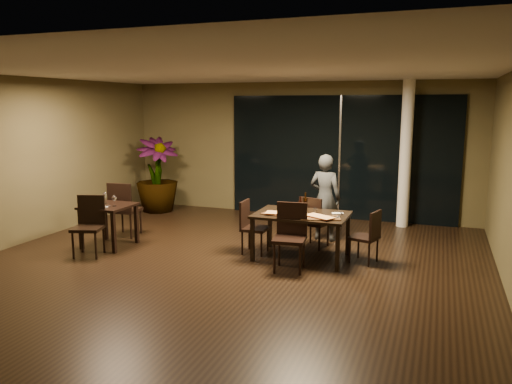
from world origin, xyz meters
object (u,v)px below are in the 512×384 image
object	(u,v)px
diner	(325,198)
potted_plant	(157,175)
chair_main_far	(313,220)
chair_side_near	(90,222)
main_table	(301,218)
chair_main_left	(251,224)
bottle_b	(306,206)
bottle_c	(305,202)
side_table	(109,212)
chair_main_near	(291,233)
chair_side_far	(123,207)
bottle_a	(300,205)
chair_main_right	(369,234)

from	to	relation	value
diner	potted_plant	world-z (taller)	potted_plant
chair_main_far	chair_side_near	bearing A→B (deg)	39.01
main_table	chair_main_left	xyz separation A→B (m)	(-0.89, -0.00, -0.17)
bottle_b	bottle_c	distance (m)	0.14
main_table	chair_main_far	bearing A→B (deg)	86.63
side_table	chair_main_left	distance (m)	2.56
chair_main_left	diner	bearing A→B (deg)	-40.26
chair_main_near	diner	distance (m)	1.82
chair_side_far	chair_side_near	world-z (taller)	chair_side_far
chair_main_left	bottle_a	xyz separation A→B (m)	(0.84, 0.08, 0.38)
chair_main_right	bottle_a	distance (m)	1.19
main_table	bottle_b	distance (m)	0.21
potted_plant	bottle_c	size ratio (longest dim) A/B	5.26
side_table	main_table	bearing A→B (deg)	8.37
chair_main_right	bottle_c	bearing A→B (deg)	-75.55
bottle_b	bottle_c	size ratio (longest dim) A/B	0.77
diner	bottle_b	size ratio (longest dim) A/B	6.36
chair_main_far	chair_main_left	xyz separation A→B (m)	(-0.93, -0.64, -0.01)
chair_main_right	diner	xyz separation A→B (m)	(-0.96, 1.12, 0.33)
diner	bottle_a	world-z (taller)	diner
side_table	potted_plant	bearing A→B (deg)	104.71
chair_side_far	bottle_b	size ratio (longest dim) A/B	4.15
chair_main_right	chair_main_left	bearing A→B (deg)	-71.25
main_table	chair_main_left	bearing A→B (deg)	-179.89
main_table	side_table	size ratio (longest dim) A/B	1.88
side_table	chair_main_left	bearing A→B (deg)	11.22
chair_side_far	chair_side_near	bearing A→B (deg)	91.23
bottle_a	chair_main_far	bearing A→B (deg)	81.50
chair_main_near	chair_main_left	world-z (taller)	chair_main_near
diner	bottle_c	distance (m)	1.11
chair_main_left	potted_plant	bearing A→B (deg)	53.00
chair_side_far	bottle_c	xyz separation A→B (m)	(3.56, -0.01, 0.33)
side_table	chair_main_far	size ratio (longest dim) A/B	0.87
chair_main_near	chair_main_right	distance (m)	1.29
chair_main_right	diner	world-z (taller)	diner
chair_main_far	potted_plant	bearing A→B (deg)	-9.47
side_table	chair_main_near	distance (m)	3.39
chair_main_right	bottle_c	size ratio (longest dim) A/B	2.59
chair_main_near	chair_side_near	bearing A→B (deg)	-179.11
chair_main_far	chair_main_left	distance (m)	1.13
main_table	bottle_a	xyz separation A→B (m)	(-0.05, 0.08, 0.21)
bottle_a	bottle_b	size ratio (longest dim) A/B	1.05
chair_main_left	chair_side_far	bearing A→B (deg)	86.16
chair_main_near	chair_main_right	xyz separation A→B (m)	(1.09, 0.68, -0.09)
chair_main_far	chair_side_near	distance (m)	3.81
chair_main_right	bottle_b	size ratio (longest dim) A/B	3.38
side_table	chair_side_near	xyz separation A→B (m)	(0.01, -0.53, -0.07)
main_table	bottle_c	bearing A→B (deg)	77.71
chair_side_far	chair_side_near	xyz separation A→B (m)	(0.15, -1.16, -0.03)
potted_plant	bottle_a	xyz separation A→B (m)	(4.11, -2.29, 0.01)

